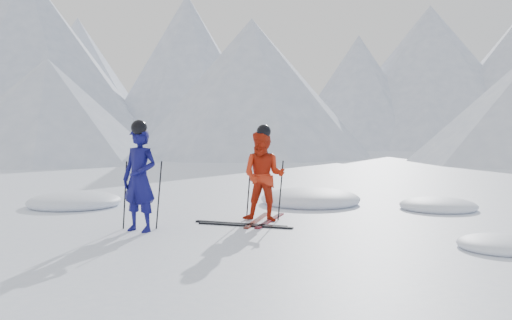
{
  "coord_description": "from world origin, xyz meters",
  "views": [
    {
      "loc": [
        -0.37,
        -9.47,
        1.62
      ],
      "look_at": [
        -1.31,
        0.5,
        1.1
      ],
      "focal_mm": 38.0,
      "sensor_mm": 36.0,
      "label": 1
    }
  ],
  "objects": [
    {
      "name": "ski_worn_left",
      "position": [
        -1.27,
        0.27,
        0.01
      ],
      "size": [
        0.31,
        1.7,
        0.03
      ],
      "primitive_type": "cube",
      "rotation": [
        0.0,
        0.0,
        -0.13
      ],
      "color": "black",
      "rests_on": "ground"
    },
    {
      "name": "skier_blue",
      "position": [
        -3.08,
        -0.92,
        0.85
      ],
      "size": [
        0.73,
        0.6,
        1.71
      ],
      "primitive_type": "imported",
      "rotation": [
        0.0,
        0.0,
        -0.36
      ],
      "color": "#0E0D52",
      "rests_on": "ground"
    },
    {
      "name": "ground",
      "position": [
        0.0,
        0.0,
        0.0
      ],
      "size": [
        160.0,
        160.0,
        0.0
      ],
      "primitive_type": "plane",
      "color": "white",
      "rests_on": "ground"
    },
    {
      "name": "pole_red_right",
      "position": [
        -0.85,
        0.42,
        0.55
      ],
      "size": [
        0.11,
        0.08,
        1.1
      ],
      "primitive_type": "cylinder",
      "rotation": [
        -0.05,
        0.08,
        0.0
      ],
      "color": "black",
      "rests_on": "ground"
    },
    {
      "name": "pole_blue_right",
      "position": [
        -2.83,
        -0.67,
        0.57
      ],
      "size": [
        0.12,
        0.07,
        1.14
      ],
      "primitive_type": "cylinder",
      "rotation": [
        -0.04,
        0.08,
        0.0
      ],
      "color": "black",
      "rests_on": "ground"
    },
    {
      "name": "pole_red_left",
      "position": [
        -1.45,
        0.52,
        0.55
      ],
      "size": [
        0.11,
        0.09,
        1.1
      ],
      "primitive_type": "cylinder",
      "rotation": [
        0.06,
        0.08,
        0.0
      ],
      "color": "black",
      "rests_on": "ground"
    },
    {
      "name": "mountain_range",
      "position": [
        5.71,
        35.31,
        6.72
      ],
      "size": [
        106.15,
        62.94,
        15.53
      ],
      "color": "#B2BCD1",
      "rests_on": "ground"
    },
    {
      "name": "ski_loose_b",
      "position": [
        -1.43,
        -0.31,
        0.01
      ],
      "size": [
        1.68,
        0.47,
        0.03
      ],
      "primitive_type": "cube",
      "rotation": [
        0.0,
        0.0,
        1.34
      ],
      "color": "black",
      "rests_on": "ground"
    },
    {
      "name": "skier_red",
      "position": [
        -1.15,
        0.27,
        0.82
      ],
      "size": [
        0.89,
        0.75,
        1.65
      ],
      "primitive_type": "imported",
      "rotation": [
        0.0,
        0.0,
        -0.16
      ],
      "color": "red",
      "rests_on": "ground"
    },
    {
      "name": "pole_blue_left",
      "position": [
        -3.38,
        -0.77,
        0.57
      ],
      "size": [
        0.12,
        0.08,
        1.14
      ],
      "primitive_type": "cylinder",
      "rotation": [
        0.05,
        0.08,
        0.0
      ],
      "color": "black",
      "rests_on": "ground"
    },
    {
      "name": "ski_worn_right",
      "position": [
        -1.03,
        0.27,
        0.01
      ],
      "size": [
        0.43,
        1.68,
        0.03
      ],
      "primitive_type": "cube",
      "rotation": [
        0.0,
        0.0,
        -0.2
      ],
      "color": "black",
      "rests_on": "ground"
    },
    {
      "name": "ski_loose_a",
      "position": [
        -1.53,
        -0.16,
        0.01
      ],
      "size": [
        1.66,
        0.53,
        0.03
      ],
      "primitive_type": "cube",
      "rotation": [
        0.0,
        0.0,
        1.31
      ],
      "color": "black",
      "rests_on": "ground"
    },
    {
      "name": "snow_lumps",
      "position": [
        -1.34,
        2.04,
        0.0
      ],
      "size": [
        9.58,
        6.19,
        0.49
      ],
      "color": "white",
      "rests_on": "ground"
    }
  ]
}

